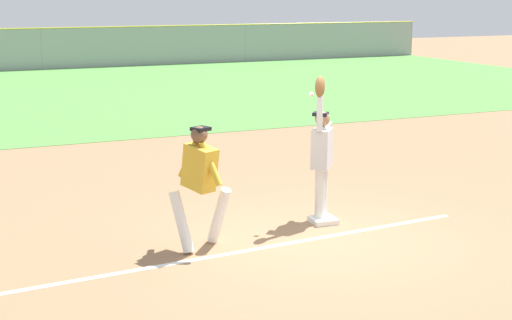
# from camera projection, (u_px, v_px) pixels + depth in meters

# --- Properties ---
(ground_plane) EXTENTS (80.18, 80.18, 0.00)m
(ground_plane) POSITION_uv_depth(u_px,v_px,m) (315.00, 238.00, 10.97)
(ground_plane) COLOR #936D4C
(outfield_grass) EXTENTS (40.45, 18.19, 0.01)m
(outfield_grass) POSITION_uv_depth(u_px,v_px,m) (81.00, 93.00, 26.58)
(outfield_grass) COLOR #549342
(outfield_grass) RESTS_ON ground_plane
(chalk_foul_line) EXTENTS (11.97, 0.99, 0.01)m
(chalk_foul_line) POSITION_uv_depth(u_px,v_px,m) (72.00, 281.00, 9.31)
(chalk_foul_line) COLOR white
(chalk_foul_line) RESTS_ON ground_plane
(first_base) EXTENTS (0.40, 0.40, 0.08)m
(first_base) POSITION_uv_depth(u_px,v_px,m) (323.00, 220.00, 11.67)
(first_base) COLOR white
(first_base) RESTS_ON ground_plane
(fielder) EXTENTS (0.67, 0.75, 2.28)m
(fielder) POSITION_uv_depth(u_px,v_px,m) (322.00, 151.00, 11.53)
(fielder) COLOR silver
(fielder) RESTS_ON ground_plane
(runner) EXTENTS (0.89, 0.81, 1.72)m
(runner) POSITION_uv_depth(u_px,v_px,m) (200.00, 178.00, 10.32)
(runner) COLOR white
(runner) RESTS_ON ground_plane
(baseball) EXTENTS (0.07, 0.07, 0.07)m
(baseball) POSITION_uv_depth(u_px,v_px,m) (311.00, 94.00, 11.33)
(baseball) COLOR white
(outfield_fence) EXTENTS (40.53, 0.08, 1.90)m
(outfield_fence) POSITION_uv_depth(u_px,v_px,m) (41.00, 49.00, 34.51)
(outfield_fence) COLOR #93999E
(outfield_fence) RESTS_ON ground_plane
(parked_car_white) EXTENTS (4.41, 2.13, 1.25)m
(parked_car_white) POSITION_uv_depth(u_px,v_px,m) (4.00, 50.00, 37.23)
(parked_car_white) COLOR white
(parked_car_white) RESTS_ON ground_plane
(parked_car_green) EXTENTS (4.51, 2.33, 1.25)m
(parked_car_green) POSITION_uv_depth(u_px,v_px,m) (118.00, 47.00, 39.19)
(parked_car_green) COLOR #1E6B33
(parked_car_green) RESTS_ON ground_plane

